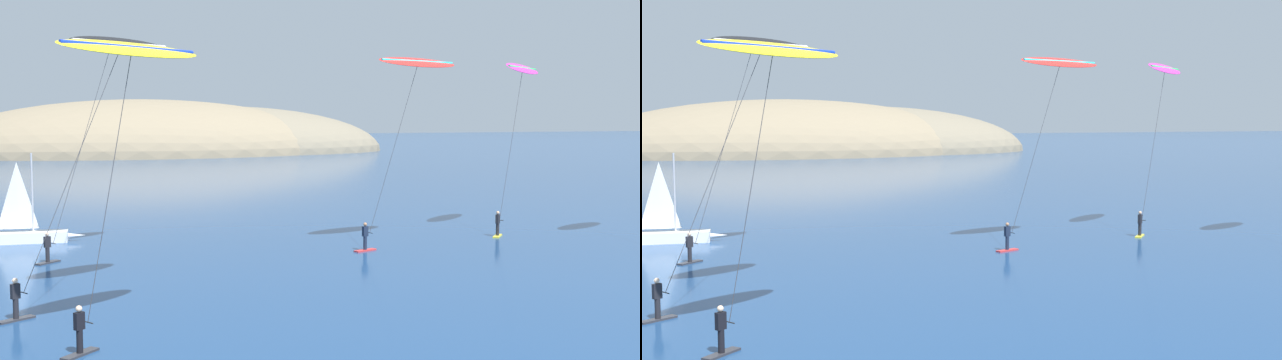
% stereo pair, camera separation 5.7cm
% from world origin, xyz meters
% --- Properties ---
extents(headland_island, '(94.92, 47.42, 22.25)m').
position_xyz_m(headland_island, '(8.47, 157.09, 0.00)').
color(headland_island, '#84755B').
rests_on(headland_island, ground).
extents(sailboat_near, '(5.95, 1.79, 5.70)m').
position_xyz_m(sailboat_near, '(-17.95, 42.23, 0.64)').
color(sailboat_near, white).
rests_on(sailboat_near, ground).
extents(kitesurfer_yellow, '(5.97, 4.75, 10.83)m').
position_xyz_m(kitesurfer_yellow, '(-14.17, 17.68, 9.82)').
color(kitesurfer_yellow, '#2D2D33').
rests_on(kitesurfer_yellow, ground).
extents(kitesurfer_red, '(7.98, 3.50, 11.75)m').
position_xyz_m(kitesurfer_red, '(4.60, 33.71, 10.69)').
color(kitesurfer_red, red).
rests_on(kitesurfer_red, ground).
extents(kitesurfer_cyan, '(6.98, 4.45, 12.65)m').
position_xyz_m(kitesurfer_cyan, '(-13.66, 36.25, 11.22)').
color(kitesurfer_cyan, '#2D2D33').
rests_on(kitesurfer_cyan, ground).
extents(kitesurfer_black, '(7.80, 5.29, 11.61)m').
position_xyz_m(kitesurfer_black, '(-14.14, 24.47, 10.37)').
color(kitesurfer_black, '#2D2D33').
rests_on(kitesurfer_black, ground).
extents(kitesurfer_magenta, '(6.70, 5.66, 11.78)m').
position_xyz_m(kitesurfer_magenta, '(14.47, 37.32, 10.54)').
color(kitesurfer_magenta, yellow).
rests_on(kitesurfer_magenta, ground).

